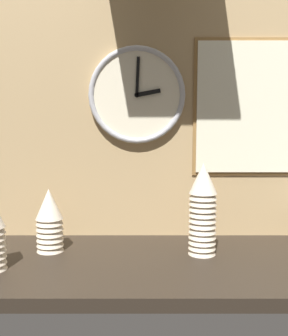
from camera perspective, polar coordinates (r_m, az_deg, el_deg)
The scene contains 6 objects.
ground_plane at distance 1.37m, azimuth 4.67°, elevation -12.97°, with size 1.60×0.56×0.04m, color black.
wall_tiled_back at distance 1.54m, azimuth 4.15°, elevation 10.03°, with size 1.60×0.03×1.05m.
cup_stack_center_right at distance 1.38m, azimuth 8.21°, elevation -5.49°, with size 0.09×0.09×0.30m.
cup_stack_left at distance 1.44m, azimuth -12.43°, elevation -6.90°, with size 0.09×0.09×0.21m.
wall_clock at distance 1.51m, azimuth -0.70°, elevation 9.85°, with size 0.34×0.03×0.34m.
menu_board at distance 1.56m, azimuth 13.91°, elevation 7.92°, with size 0.38×0.01×0.49m.
Camera 1 is at (-0.10, -1.28, 0.47)m, focal length 45.00 mm.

